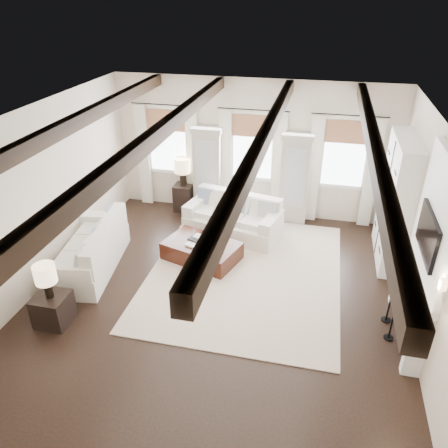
% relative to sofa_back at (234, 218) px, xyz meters
% --- Properties ---
extents(ground, '(7.50, 7.50, 0.00)m').
position_rel_sofa_back_xyz_m(ground, '(0.20, -2.61, -0.37)').
color(ground, black).
rests_on(ground, ground).
extents(room_shell, '(6.54, 7.54, 3.22)m').
position_rel_sofa_back_xyz_m(room_shell, '(0.94, -1.71, 1.52)').
color(room_shell, beige).
rests_on(room_shell, ground).
extents(area_rug, '(3.61, 4.39, 0.02)m').
position_rel_sofa_back_xyz_m(area_rug, '(0.54, -1.49, -0.36)').
color(area_rug, beige).
rests_on(area_rug, ground).
extents(sofa_back, '(2.24, 1.39, 0.89)m').
position_rel_sofa_back_xyz_m(sofa_back, '(0.00, 0.00, 0.00)').
color(sofa_back, white).
rests_on(sofa_back, ground).
extents(sofa_left, '(1.31, 2.32, 0.94)m').
position_rel_sofa_back_xyz_m(sofa_left, '(-2.41, -1.98, 0.02)').
color(sofa_left, white).
rests_on(sofa_left, ground).
extents(ottoman, '(1.66, 1.31, 0.38)m').
position_rel_sofa_back_xyz_m(ottoman, '(-0.41, -1.21, -0.17)').
color(ottoman, black).
rests_on(ottoman, ground).
extents(tray, '(0.59, 0.51, 0.04)m').
position_rel_sofa_back_xyz_m(tray, '(-0.41, -1.29, 0.04)').
color(tray, white).
rests_on(tray, ottoman).
extents(book_lower, '(0.31, 0.27, 0.04)m').
position_rel_sofa_back_xyz_m(book_lower, '(-0.54, -1.18, 0.08)').
color(book_lower, '#262628').
rests_on(book_lower, tray).
extents(book_upper, '(0.26, 0.23, 0.03)m').
position_rel_sofa_back_xyz_m(book_upper, '(-0.48, -1.13, 0.11)').
color(book_upper, beige).
rests_on(book_upper, book_lower).
extents(book_loose, '(0.28, 0.24, 0.03)m').
position_rel_sofa_back_xyz_m(book_loose, '(-0.06, -1.47, 0.03)').
color(book_loose, '#262628').
rests_on(book_loose, ottoman).
extents(side_table_front, '(0.53, 0.53, 0.53)m').
position_rel_sofa_back_xyz_m(side_table_front, '(-2.27, -3.59, -0.10)').
color(side_table_front, black).
rests_on(side_table_front, ground).
extents(lamp_front, '(0.34, 0.34, 0.59)m').
position_rel_sofa_back_xyz_m(lamp_front, '(-2.27, -3.59, 0.57)').
color(lamp_front, black).
rests_on(lamp_front, side_table_front).
extents(side_table_back, '(0.44, 0.44, 0.67)m').
position_rel_sofa_back_xyz_m(side_table_back, '(-1.44, 0.87, -0.03)').
color(side_table_back, black).
rests_on(side_table_back, ground).
extents(lamp_back, '(0.40, 0.40, 0.69)m').
position_rel_sofa_back_xyz_m(lamp_back, '(-1.44, 0.87, 0.77)').
color(lamp_back, black).
rests_on(lamp_back, side_table_back).
extents(candlestick_near, '(0.16, 0.16, 0.77)m').
position_rel_sofa_back_xyz_m(candlestick_near, '(3.10, -2.75, -0.04)').
color(candlestick_near, black).
rests_on(candlestick_near, ground).
extents(candlestick_far, '(0.16, 0.16, 0.81)m').
position_rel_sofa_back_xyz_m(candlestick_far, '(3.10, -2.32, -0.03)').
color(candlestick_far, black).
rests_on(candlestick_far, ground).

